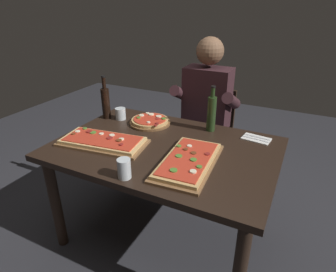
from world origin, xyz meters
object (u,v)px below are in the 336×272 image
object	(u,v)px
pizza_rectangular_front	(103,141)
pizza_rectangular_left	(188,161)
dining_table	(165,159)
wine_bottle_dark	(211,113)
diner_chair	(208,132)
oil_bottle_amber	(106,102)
tumbler_far_side	(124,170)
pizza_round_far	(150,121)
tumbler_near_camera	(121,114)
seated_diner	(205,110)

from	to	relation	value
pizza_rectangular_front	pizza_rectangular_left	size ratio (longest dim) A/B	1.06
dining_table	wine_bottle_dark	xyz separation A→B (m)	(0.18, 0.36, 0.23)
diner_chair	oil_bottle_amber	bearing A→B (deg)	-135.45
pizza_rectangular_left	oil_bottle_amber	world-z (taller)	oil_bottle_amber
tumbler_far_side	diner_chair	world-z (taller)	diner_chair
wine_bottle_dark	tumbler_far_side	world-z (taller)	wine_bottle_dark
pizza_round_far	wine_bottle_dark	world-z (taller)	wine_bottle_dark
tumbler_near_camera	diner_chair	bearing A→B (deg)	48.93
pizza_rectangular_left	wine_bottle_dark	world-z (taller)	wine_bottle_dark
oil_bottle_amber	tumbler_near_camera	bearing A→B (deg)	12.91
dining_table	pizza_rectangular_left	distance (m)	0.29
pizza_rectangular_left	wine_bottle_dark	size ratio (longest dim) A/B	1.72
oil_bottle_amber	diner_chair	world-z (taller)	oil_bottle_amber
dining_table	pizza_rectangular_front	distance (m)	0.42
oil_bottle_amber	tumbler_far_side	xyz separation A→B (m)	(0.60, -0.64, -0.08)
pizza_rectangular_left	diner_chair	xyz separation A→B (m)	(-0.22, 0.99, -0.27)
tumbler_near_camera	tumbler_far_side	bearing A→B (deg)	-53.76
oil_bottle_amber	tumbler_far_side	world-z (taller)	oil_bottle_amber
pizza_rectangular_front	wine_bottle_dark	size ratio (longest dim) A/B	1.82
pizza_rectangular_front	wine_bottle_dark	bearing A→B (deg)	43.02
pizza_rectangular_left	oil_bottle_amber	distance (m)	0.93
pizza_rectangular_left	tumbler_far_side	size ratio (longest dim) A/B	5.16
tumbler_near_camera	pizza_round_far	bearing A→B (deg)	4.70
wine_bottle_dark	dining_table	bearing A→B (deg)	-116.49
pizza_rectangular_front	tumbler_far_side	size ratio (longest dim) A/B	5.46
dining_table	seated_diner	world-z (taller)	seated_diner
tumbler_far_side	seated_diner	world-z (taller)	seated_diner
pizza_rectangular_front	tumbler_far_side	bearing A→B (deg)	-37.00
wine_bottle_dark	diner_chair	world-z (taller)	wine_bottle_dark
tumbler_far_side	pizza_rectangular_left	bearing A→B (deg)	47.82
dining_table	pizza_rectangular_front	bearing A→B (deg)	-157.86
wine_bottle_dark	diner_chair	bearing A→B (deg)	109.71
pizza_rectangular_left	tumbler_near_camera	world-z (taller)	tumbler_near_camera
seated_diner	pizza_rectangular_front	bearing A→B (deg)	-113.04
dining_table	oil_bottle_amber	distance (m)	0.71
wine_bottle_dark	diner_chair	xyz separation A→B (m)	(-0.18, 0.49, -0.39)
tumbler_far_side	diner_chair	size ratio (longest dim) A/B	0.12
dining_table	seated_diner	xyz separation A→B (m)	(0.01, 0.74, 0.10)
pizza_rectangular_front	diner_chair	distance (m)	1.11
diner_chair	dining_table	bearing A→B (deg)	-90.41
dining_table	pizza_round_far	bearing A→B (deg)	133.57
dining_table	oil_bottle_amber	bearing A→B (deg)	159.78
pizza_round_far	tumbler_far_side	size ratio (longest dim) A/B	2.82
tumbler_near_camera	seated_diner	bearing A→B (deg)	42.54
oil_bottle_amber	tumbler_far_side	size ratio (longest dim) A/B	3.09
dining_table	pizza_round_far	xyz separation A→B (m)	(-0.26, 0.28, 0.12)
tumbler_near_camera	tumbler_far_side	size ratio (longest dim) A/B	0.82
wine_bottle_dark	seated_diner	world-z (taller)	seated_diner
dining_table	pizza_rectangular_left	bearing A→B (deg)	-31.86
tumbler_near_camera	tumbler_far_side	xyz separation A→B (m)	(0.49, -0.67, 0.01)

